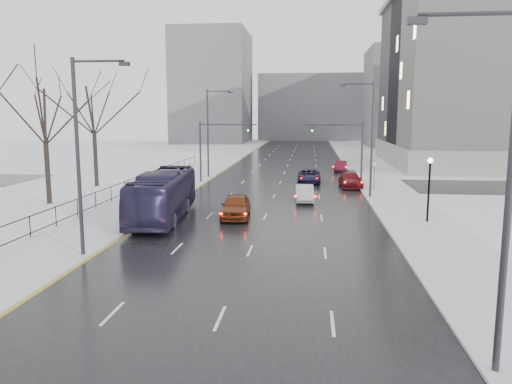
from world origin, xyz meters
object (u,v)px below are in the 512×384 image
(bus, at_px, (163,195))
(sedan_right_distant, at_px, (341,166))
(tree_park_d, at_px, (50,205))
(sedan_right_near, at_px, (304,193))
(streetlight_r_near, at_px, (501,177))
(streetlight_l_near, at_px, (82,148))
(mast_signal_right, at_px, (352,145))
(no_uturn_sign, at_px, (375,167))
(lamppost_r_mid, at_px, (429,180))
(sedan_right_cross, at_px, (309,176))
(streetlight_r_mid, at_px, (370,134))
(mast_signal_left, at_px, (210,145))
(sedan_center_near, at_px, (236,206))
(sedan_right_far, at_px, (350,180))
(tree_park_e, at_px, (97,187))
(streetlight_l_far, at_px, (210,129))

(bus, distance_m, sedan_right_distant, 33.85)
(tree_park_d, bearing_deg, sedan_right_near, 9.98)
(streetlight_r_near, xyz_separation_m, streetlight_l_near, (-16.33, 10.00, 0.00))
(mast_signal_right, xyz_separation_m, no_uturn_sign, (1.87, -4.00, -1.81))
(sedan_right_distant, bearing_deg, streetlight_l_near, -102.91)
(streetlight_l_near, relative_size, sedan_right_near, 2.38)
(lamppost_r_mid, bearing_deg, sedan_right_cross, 112.54)
(streetlight_r_mid, xyz_separation_m, mast_signal_left, (-15.49, 8.00, -1.51))
(mast_signal_left, height_order, sedan_center_near, mast_signal_left)
(mast_signal_right, bearing_deg, sedan_right_far, -94.66)
(tree_park_e, height_order, sedan_right_near, tree_park_e)
(no_uturn_sign, relative_size, sedan_right_cross, 0.52)
(no_uturn_sign, xyz_separation_m, sedan_right_cross, (-6.14, 5.12, -1.54))
(tree_park_d, distance_m, sedan_right_distant, 36.29)
(streetlight_l_near, xyz_separation_m, sedan_right_far, (15.37, 26.45, -4.85))
(streetlight_r_near, xyz_separation_m, streetlight_l_far, (-16.33, 42.00, 0.00))
(streetlight_r_near, relative_size, no_uturn_sign, 3.70)
(mast_signal_right, bearing_deg, streetlight_l_far, 165.52)
(streetlight_l_far, relative_size, lamppost_r_mid, 2.34)
(sedan_right_near, xyz_separation_m, sedan_right_distant, (4.34, 22.82, -0.03))
(mast_signal_right, bearing_deg, lamppost_r_mid, -78.46)
(bus, xyz_separation_m, sedan_right_far, (14.20, 16.80, -0.93))
(mast_signal_right, height_order, bus, mast_signal_right)
(mast_signal_left, bearing_deg, streetlight_r_mid, -27.31)
(sedan_right_near, bearing_deg, tree_park_e, 160.14)
(mast_signal_left, xyz_separation_m, sedan_center_near, (5.31, -17.58, -3.23))
(tree_park_d, distance_m, tree_park_e, 10.01)
(sedan_right_cross, relative_size, sedan_right_distant, 1.28)
(streetlight_l_near, relative_size, mast_signal_left, 1.54)
(streetlight_l_near, relative_size, no_uturn_sign, 3.70)
(sedan_center_near, bearing_deg, sedan_right_distant, 68.89)
(streetlight_r_near, distance_m, streetlight_l_near, 19.15)
(mast_signal_left, relative_size, sedan_right_far, 1.30)
(mast_signal_right, bearing_deg, sedan_center_near, -118.00)
(streetlight_l_far, distance_m, sedan_right_far, 17.04)
(tree_park_e, height_order, sedan_right_cross, tree_park_e)
(tree_park_e, relative_size, no_uturn_sign, 5.00)
(mast_signal_left, relative_size, sedan_right_near, 1.55)
(streetlight_l_near, xyz_separation_m, sedan_right_distant, (15.23, 40.43, -4.91))
(streetlight_r_mid, bearing_deg, mast_signal_right, 96.00)
(sedan_right_cross, bearing_deg, sedan_right_near, -91.67)
(sedan_center_near, xyz_separation_m, sedan_right_distant, (9.08, 30.01, -0.17))
(streetlight_l_near, bearing_deg, streetlight_r_near, -31.48)
(streetlight_l_near, distance_m, mast_signal_right, 32.03)
(sedan_center_near, bearing_deg, streetlight_l_near, -124.82)
(streetlight_l_far, height_order, sedan_right_cross, streetlight_l_far)
(bus, bearing_deg, tree_park_d, 153.11)
(tree_park_d, bearing_deg, bus, -21.93)
(sedan_right_cross, height_order, sedan_right_distant, sedan_right_cross)
(bus, bearing_deg, streetlight_r_mid, 29.33)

